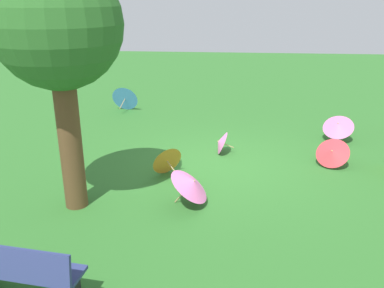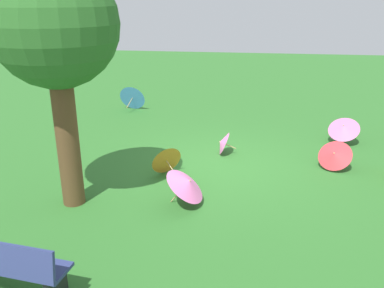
{
  "view_description": "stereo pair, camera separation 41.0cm",
  "coord_description": "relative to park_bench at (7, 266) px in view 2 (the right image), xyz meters",
  "views": [
    {
      "loc": [
        -0.15,
        8.84,
        3.77
      ],
      "look_at": [
        0.66,
        0.29,
        0.6
      ],
      "focal_mm": 37.78,
      "sensor_mm": 36.0,
      "label": 1
    },
    {
      "loc": [
        -0.56,
        8.79,
        3.77
      ],
      "look_at": [
        0.66,
        0.29,
        0.6
      ],
      "focal_mm": 37.78,
      "sensor_mm": 36.0,
      "label": 2
    }
  ],
  "objects": [
    {
      "name": "ground",
      "position": [
        -2.44,
        -4.81,
        -0.47
      ],
      "size": [
        40.0,
        40.0,
        0.0
      ],
      "primitive_type": "plane",
      "color": "#2D6B28"
    },
    {
      "name": "park_bench",
      "position": [
        0.0,
        0.0,
        0.0
      ],
      "size": [
        1.65,
        0.67,
        0.9
      ],
      "color": "navy",
      "rests_on": "ground"
    },
    {
      "name": "shade_tree",
      "position": [
        0.24,
        -2.58,
        2.78
      ],
      "size": [
        2.17,
        2.17,
        4.41
      ],
      "color": "brown",
      "rests_on": "ground"
    },
    {
      "name": "parasol_red_0",
      "position": [
        -5.01,
        -4.94,
        -0.11
      ],
      "size": [
        0.97,
        0.92,
        0.68
      ],
      "color": "tan",
      "rests_on": "ground"
    },
    {
      "name": "parasol_pink_2",
      "position": [
        -1.94,
        -2.8,
        -0.03
      ],
      "size": [
        0.87,
        0.93,
        0.76
      ],
      "color": "tan",
      "rests_on": "ground"
    },
    {
      "name": "parasol_orange_2",
      "position": [
        -1.24,
        -4.15,
        -0.12
      ],
      "size": [
        0.78,
        0.72,
        0.7
      ],
      "color": "tan",
      "rests_on": "ground"
    },
    {
      "name": "parasol_pink_6",
      "position": [
        -2.4,
        -5.53,
        -0.17
      ],
      "size": [
        0.53,
        0.61,
        0.6
      ],
      "color": "tan",
      "rests_on": "ground"
    },
    {
      "name": "parasol_pink_7",
      "position": [
        -5.56,
        -6.73,
        -0.01
      ],
      "size": [
        1.07,
        1.05,
        0.77
      ],
      "color": "tan",
      "rests_on": "ground"
    },
    {
      "name": "parasol_blue_2",
      "position": [
        0.98,
        -9.33,
        -0.02
      ],
      "size": [
        0.94,
        0.88,
        0.89
      ],
      "color": "tan",
      "rests_on": "ground"
    }
  ]
}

